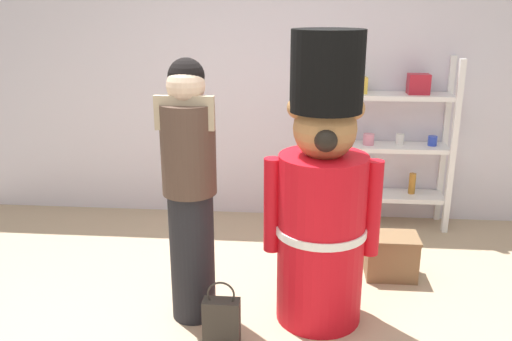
{
  "coord_description": "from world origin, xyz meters",
  "views": [
    {
      "loc": [
        0.19,
        -2.74,
        1.96
      ],
      "look_at": [
        -0.07,
        0.34,
        1.0
      ],
      "focal_mm": 37.54,
      "sensor_mm": 36.0,
      "label": 1
    }
  ],
  "objects": [
    {
      "name": "back_wall",
      "position": [
        0.0,
        2.2,
        1.3
      ],
      "size": [
        6.4,
        0.12,
        2.6
      ],
      "primitive_type": "cube",
      "color": "silver",
      "rests_on": "ground_plane"
    },
    {
      "name": "teddy_bear_guard",
      "position": [
        0.33,
        0.36,
        0.82
      ],
      "size": [
        0.72,
        0.57,
        1.83
      ],
      "color": "red",
      "rests_on": "ground_plane"
    },
    {
      "name": "display_crate",
      "position": [
        0.88,
        0.96,
        0.16
      ],
      "size": [
        0.38,
        0.28,
        0.33
      ],
      "color": "brown",
      "rests_on": "ground_plane"
    },
    {
      "name": "person_shopper",
      "position": [
        -0.48,
        0.31,
        0.88
      ],
      "size": [
        0.35,
        0.33,
        1.67
      ],
      "color": "black",
      "rests_on": "ground_plane"
    },
    {
      "name": "merchandise_shelf",
      "position": [
        0.94,
        1.98,
        0.8
      ],
      "size": [
        1.18,
        0.35,
        1.54
      ],
      "color": "white",
      "rests_on": "ground_plane"
    },
    {
      "name": "shopping_bag",
      "position": [
        -0.25,
        0.01,
        0.16
      ],
      "size": [
        0.22,
        0.1,
        0.42
      ],
      "color": "#332D28",
      "rests_on": "ground_plane"
    }
  ]
}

